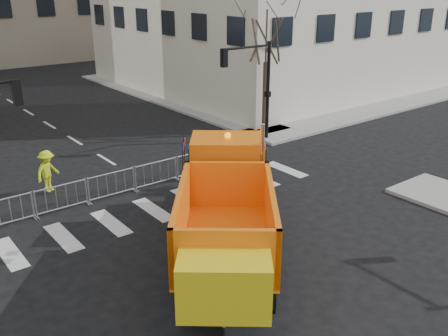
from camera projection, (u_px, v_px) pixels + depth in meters
ground at (270, 259)px, 15.99m from camera, size 120.00×120.00×0.00m
sidewalk_back at (141, 179)px, 22.24m from camera, size 64.00×5.00×0.15m
traffic_light_right at (268, 92)px, 26.93m from camera, size 0.18×0.18×5.40m
crowd_barriers at (135, 179)px, 20.98m from camera, size 12.60×0.60×1.10m
street_tree at (265, 69)px, 27.70m from camera, size 3.00×3.00×7.50m
plow_truck at (227, 208)px, 15.30m from camera, size 8.79×9.95×4.09m
cop_a at (215, 163)px, 22.10m from camera, size 0.61×0.43×1.60m
cop_b at (245, 162)px, 21.80m from camera, size 1.04×0.90×1.84m
cop_c at (214, 166)px, 21.19m from camera, size 0.95×1.21×1.92m
worker at (48, 171)px, 20.48m from camera, size 1.31×1.10×1.76m
newspaper_box at (259, 154)px, 23.56m from camera, size 0.48×0.43×1.10m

